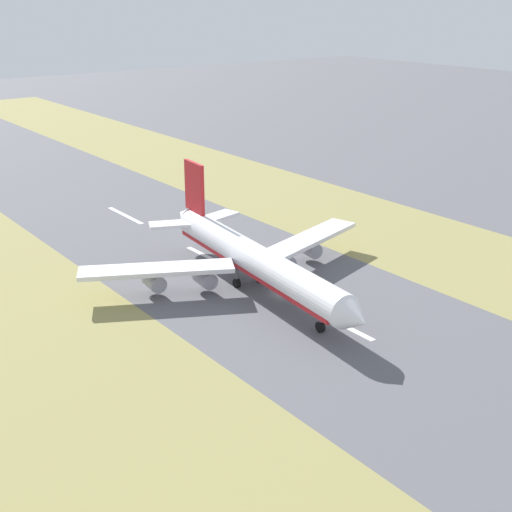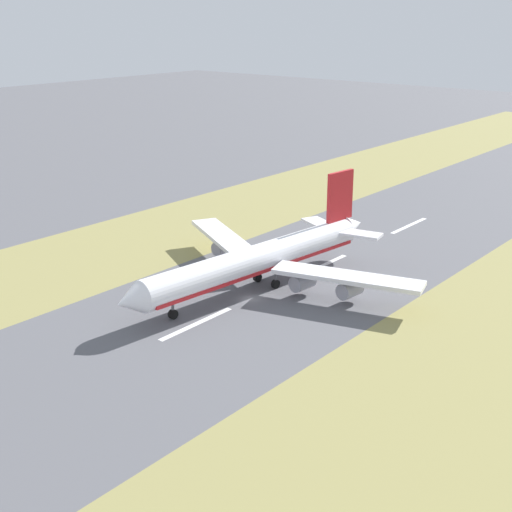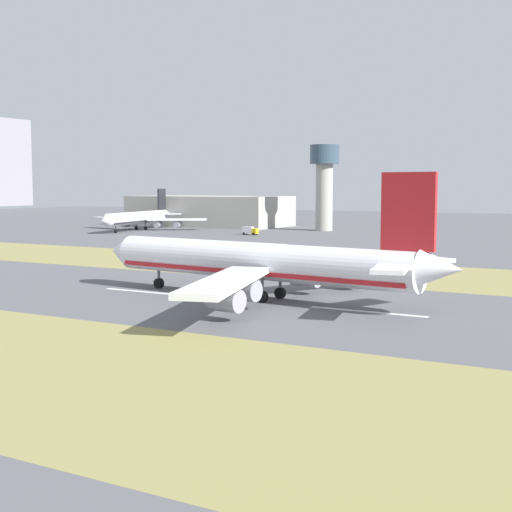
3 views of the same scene
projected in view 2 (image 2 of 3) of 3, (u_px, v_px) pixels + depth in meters
name	position (u px, v px, depth m)	size (l,w,h in m)	color
ground_plane	(250.00, 299.00, 139.23)	(800.00, 800.00, 0.00)	#56565B
grass_median_west	(469.00, 368.00, 112.19)	(40.00, 600.00, 0.01)	olive
grass_median_east	(103.00, 252.00, 166.26)	(40.00, 600.00, 0.01)	olive
centreline_dash_near	(409.00, 226.00, 186.60)	(1.20, 18.00, 0.01)	silver
centreline_dash_mid	(323.00, 266.00, 157.41)	(1.20, 18.00, 0.01)	silver
centreline_dash_far	(197.00, 324.00, 128.22)	(1.20, 18.00, 0.01)	silver
airplane_main_jet	(263.00, 258.00, 143.68)	(63.78, 67.21, 20.20)	white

